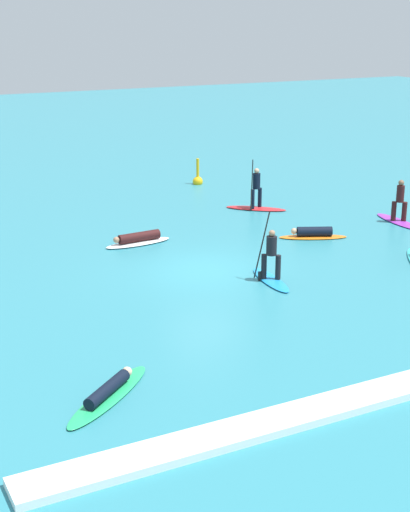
# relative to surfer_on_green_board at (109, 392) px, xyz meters

# --- Properties ---
(ground_plane) EXTENTS (120.00, 120.00, 0.00)m
(ground_plane) POSITION_rel_surfer_on_green_board_xyz_m (5.84, 6.73, -0.12)
(ground_plane) COLOR teal
(ground_plane) RESTS_ON ground
(surfer_on_green_board) EXTENTS (2.88, 2.52, 0.36)m
(surfer_on_green_board) POSITION_rel_surfer_on_green_board_xyz_m (0.00, 0.00, 0.00)
(surfer_on_green_board) COLOR #23B266
(surfer_on_green_board) RESTS_ON ground_plane
(surfer_on_white_board) EXTENTS (2.60, 0.91, 0.45)m
(surfer_on_white_board) POSITION_rel_surfer_on_green_board_xyz_m (5.03, 10.52, 0.04)
(surfer_on_white_board) COLOR white
(surfer_on_white_board) RESTS_ON ground_plane
(surfer_on_blue_board) EXTENTS (0.97, 2.51, 2.25)m
(surfer_on_blue_board) POSITION_rel_surfer_on_green_board_xyz_m (7.21, 4.87, 0.37)
(surfer_on_blue_board) COLOR #1E8CD1
(surfer_on_blue_board) RESTS_ON ground_plane
(surfer_on_purple_board) EXTENTS (0.93, 2.85, 1.75)m
(surfer_on_purple_board) POSITION_rel_surfer_on_green_board_xyz_m (15.57, 8.52, 0.34)
(surfer_on_purple_board) COLOR purple
(surfer_on_purple_board) RESTS_ON ground_plane
(surfer_on_orange_board) EXTENTS (2.61, 1.69, 0.43)m
(surfer_on_orange_board) POSITION_rel_surfer_on_green_board_xyz_m (11.21, 8.26, 0.04)
(surfer_on_orange_board) COLOR orange
(surfer_on_orange_board) RESTS_ON ground_plane
(surfer_on_red_board) EXTENTS (2.44, 2.27, 2.21)m
(surfer_on_red_board) POSITION_rel_surfer_on_green_board_xyz_m (11.54, 13.00, 0.37)
(surfer_on_red_board) COLOR red
(surfer_on_red_board) RESTS_ON ground_plane
(marker_buoy) EXTENTS (0.51, 0.51, 1.41)m
(marker_buoy) POSITION_rel_surfer_on_green_board_xyz_m (11.59, 18.69, 0.09)
(marker_buoy) COLOR yellow
(marker_buoy) RESTS_ON ground_plane
(wave_crest) EXTENTS (17.39, 0.90, 0.18)m
(wave_crest) POSITION_rel_surfer_on_green_board_xyz_m (5.84, -2.72, -0.03)
(wave_crest) COLOR white
(wave_crest) RESTS_ON ground_plane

